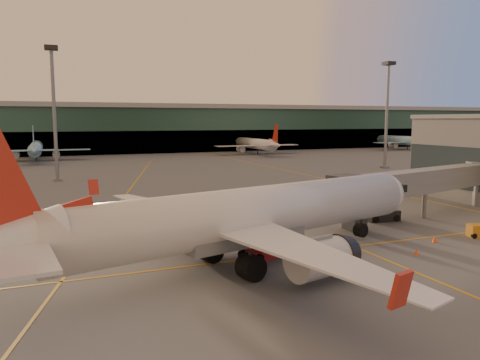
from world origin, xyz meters
name	(u,v)px	position (x,y,z in m)	size (l,w,h in m)	color
ground	(339,268)	(0.00, 0.00, 0.00)	(600.00, 600.00, 0.00)	#4C4F54
taxi_markings	(144,193)	(-7.32, 44.49, 0.01)	(100.12, 173.00, 0.01)	#CB8D13
terminal	(113,128)	(0.00, 141.79, 8.76)	(400.00, 20.00, 17.60)	#19382D
mast_west_near	(54,104)	(-20.00, 66.00, 14.86)	(2.40, 2.40, 25.60)	slate
mast_east_near	(387,107)	(55.00, 62.00, 14.86)	(2.40, 2.40, 25.60)	slate
distant_aircraft_row	(51,160)	(-21.00, 118.00, 0.00)	(290.00, 34.00, 13.00)	#83B9DC
main_airplane	(240,218)	(-7.31, 3.14, 4.07)	(40.91, 37.27, 12.52)	silver
jet_bridge	(432,182)	(22.03, 12.99, 4.31)	(30.72, 10.63, 6.09)	slate
catering_truck	(262,232)	(-4.47, 5.05, 2.22)	(5.48, 3.98, 3.90)	#AF1919
gpu_cart	(479,231)	(18.95, 3.19, 0.63)	(2.50, 1.93, 1.29)	#BE7617
pushback_tug	(382,214)	(14.87, 13.26, 0.81)	(4.05, 2.45, 1.99)	black
cone_nose	(435,239)	(13.24, 3.32, 0.30)	(0.49, 0.49, 0.63)	#FF460D
cone_wing_left	(173,223)	(-8.52, 20.13, 0.28)	(0.45, 0.45, 0.57)	#FF460D
cone_fwd	(417,252)	(8.55, 0.68, 0.24)	(0.40, 0.40, 0.50)	#FF460D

